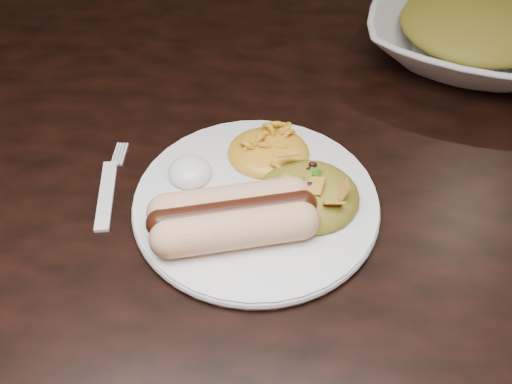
# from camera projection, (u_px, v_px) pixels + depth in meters

# --- Properties ---
(table) EXTENTS (1.60, 0.90, 0.75)m
(table) POSITION_uv_depth(u_px,v_px,m) (225.00, 173.00, 0.80)
(table) COLOR black
(table) RESTS_ON floor
(plate) EXTENTS (0.32, 0.32, 0.01)m
(plate) POSITION_uv_depth(u_px,v_px,m) (256.00, 203.00, 0.62)
(plate) COLOR white
(plate) RESTS_ON table
(hotdog) EXTENTS (0.14, 0.10, 0.04)m
(hotdog) POSITION_uv_depth(u_px,v_px,m) (233.00, 216.00, 0.58)
(hotdog) COLOR #FAC48B
(hotdog) RESTS_ON plate
(mac_and_cheese) EXTENTS (0.11, 0.11, 0.03)m
(mac_and_cheese) POSITION_uv_depth(u_px,v_px,m) (269.00, 144.00, 0.65)
(mac_and_cheese) COLOR gold
(mac_and_cheese) RESTS_ON plate
(sour_cream) EXTENTS (0.06, 0.06, 0.03)m
(sour_cream) POSITION_uv_depth(u_px,v_px,m) (189.00, 168.00, 0.63)
(sour_cream) COLOR white
(sour_cream) RESTS_ON plate
(taco_salad) EXTENTS (0.11, 0.10, 0.05)m
(taco_salad) POSITION_uv_depth(u_px,v_px,m) (309.00, 189.00, 0.60)
(taco_salad) COLOR #B27828
(taco_salad) RESTS_ON plate
(fork) EXTENTS (0.04, 0.15, 0.00)m
(fork) POSITION_uv_depth(u_px,v_px,m) (106.00, 195.00, 0.64)
(fork) COLOR white
(fork) RESTS_ON table
(serving_bowl) EXTENTS (0.35, 0.35, 0.07)m
(serving_bowl) POSITION_uv_depth(u_px,v_px,m) (472.00, 34.00, 0.80)
(serving_bowl) COLOR silver
(serving_bowl) RESTS_ON table
(bowl_filling) EXTENTS (0.21, 0.21, 0.05)m
(bowl_filling) POSITION_uv_depth(u_px,v_px,m) (475.00, 23.00, 0.79)
(bowl_filling) COLOR #B27828
(bowl_filling) RESTS_ON serving_bowl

